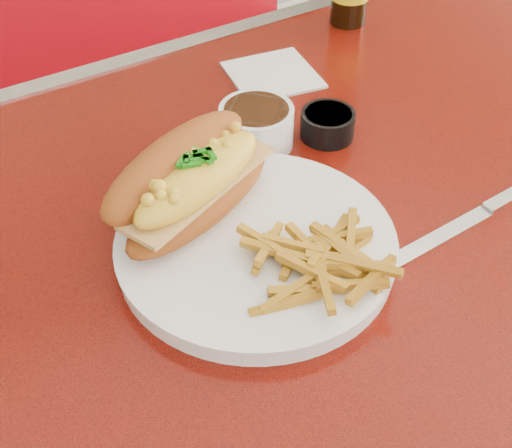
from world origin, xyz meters
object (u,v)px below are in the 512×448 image
diner_table (298,326)px  sauce_cup_right (328,123)px  fork (277,192)px  gravy_ramekin (256,125)px  booth_bench_far (84,174)px  knife (480,214)px  dinner_plate (256,246)px  mac_hoagie (191,180)px

diner_table → sauce_cup_right: 0.24m
diner_table → sauce_cup_right: bearing=45.7°
fork → gravy_ramekin: 0.11m
gravy_ramekin → sauce_cup_right: 0.09m
diner_table → booth_bench_far: (0.00, 0.81, -0.32)m
gravy_ramekin → knife: size_ratio=0.50×
gravy_ramekin → sauce_cup_right: (0.08, -0.03, -0.01)m
dinner_plate → gravy_ramekin: gravy_ramekin is taller
sauce_cup_right → gravy_ramekin: bearing=158.4°
diner_table → dinner_plate: (-0.06, -0.01, 0.17)m
mac_hoagie → fork: bearing=-36.7°
mac_hoagie → fork: (0.09, -0.02, -0.04)m
knife → diner_table: bearing=149.5°
knife → booth_bench_far: bearing=97.3°
diner_table → fork: 0.19m
sauce_cup_right → diner_table: bearing=-134.3°
diner_table → fork: size_ratio=7.80×
booth_bench_far → mac_hoagie: booth_bench_far is taller
fork → sauce_cup_right: bearing=-68.1°
diner_table → mac_hoagie: bearing=146.9°
booth_bench_far → dinner_plate: booth_bench_far is taller
booth_bench_far → sauce_cup_right: booth_bench_far is taller
diner_table → dinner_plate: 0.18m
booth_bench_far → gravy_ramekin: (0.03, -0.66, 0.51)m
diner_table → dinner_plate: bearing=-171.4°
knife → sauce_cup_right: bearing=101.4°
diner_table → booth_bench_far: bearing=90.0°
booth_bench_far → knife: booth_bench_far is taller
mac_hoagie → knife: mac_hoagie is taller
diner_table → knife: size_ratio=5.58×
mac_hoagie → gravy_ramekin: size_ratio=2.01×
dinner_plate → knife: (0.23, -0.07, -0.01)m
dinner_plate → mac_hoagie: (-0.03, 0.07, 0.05)m
fork → knife: bearing=-136.4°
mac_hoagie → dinner_plate: bearing=-88.9°
fork → diner_table: bearing=-179.2°
booth_bench_far → knife: (0.16, -0.89, 0.49)m
gravy_ramekin → sauce_cup_right: size_ratio=1.31×
diner_table → booth_bench_far: booth_bench_far is taller
mac_hoagie → gravy_ramekin: mac_hoagie is taller
diner_table → gravy_ramekin: gravy_ramekin is taller
mac_hoagie → sauce_cup_right: (0.21, 0.05, -0.04)m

